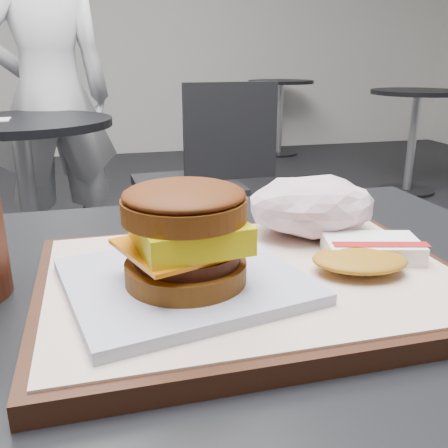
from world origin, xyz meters
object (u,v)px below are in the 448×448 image
hash_brown (366,253)px  neighbor_table (25,171)px  crumpled_wrapper (312,206)px  patron (50,97)px  neighbor_chair (203,173)px  breakfast_sandwich (185,246)px  serving_tray (252,282)px

hash_brown → neighbor_table: hash_brown is taller
crumpled_wrapper → patron: size_ratio=0.09×
neighbor_chair → patron: (-0.61, 0.46, 0.29)m
crumpled_wrapper → neighbor_chair: 1.57m
hash_brown → breakfast_sandwich: bearing=-176.1°
serving_tray → breakfast_sandwich: 0.08m
neighbor_table → patron: 0.49m
crumpled_wrapper → hash_brown: bearing=-81.2°
breakfast_sandwich → hash_brown: bearing=3.9°
breakfast_sandwich → hash_brown: 0.18m
breakfast_sandwich → patron: 2.11m
crumpled_wrapper → neighbor_table: bearing=107.4°
crumpled_wrapper → neighbor_chair: (0.21, 1.53, -0.31)m
crumpled_wrapper → neighbor_table: size_ratio=0.19×
serving_tray → crumpled_wrapper: crumpled_wrapper is taller
hash_brown → neighbor_chair: 1.66m
breakfast_sandwich → neighbor_table: size_ratio=0.29×
neighbor_table → breakfast_sandwich: bearing=-78.7°
hash_brown → patron: 2.13m
breakfast_sandwich → serving_tray: bearing=18.1°
serving_tray → crumpled_wrapper: bearing=41.5°
crumpled_wrapper → breakfast_sandwich: bearing=-146.6°
breakfast_sandwich → patron: bearing=96.6°
hash_brown → patron: patron is taller
neighbor_table → neighbor_chair: size_ratio=0.85×
neighbor_chair → patron: size_ratio=0.55×
serving_tray → neighbor_table: (-0.40, 1.67, -0.23)m
breakfast_sandwich → patron: size_ratio=0.14×
hash_brown → neighbor_chair: size_ratio=0.15×
serving_tray → breakfast_sandwich: bearing=-161.9°
breakfast_sandwich → neighbor_table: bearing=101.3°
neighbor_table → patron: patron is taller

